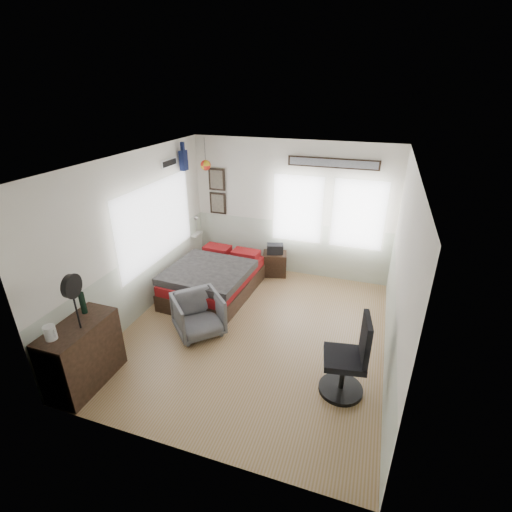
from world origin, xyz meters
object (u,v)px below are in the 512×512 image
object	(u,v)px
nightstand	(275,264)
task_chair	(349,363)
dresser	(83,354)
bed	(214,279)
armchair	(198,315)

from	to	relation	value
nightstand	task_chair	world-z (taller)	task_chair
dresser	bed	bearing A→B (deg)	76.33
task_chair	nightstand	bearing A→B (deg)	112.54
bed	dresser	world-z (taller)	dresser
bed	dresser	distance (m)	2.71
nightstand	task_chair	xyz separation A→B (m)	(1.77, -2.84, 0.22)
nightstand	bed	bearing A→B (deg)	-141.76
bed	nightstand	distance (m)	1.41
dresser	task_chair	world-z (taller)	task_chair
bed	nightstand	xyz separation A→B (m)	(0.86, 1.12, -0.06)
dresser	armchair	bearing A→B (deg)	57.81
nightstand	task_chair	distance (m)	3.36
dresser	nightstand	size ratio (longest dim) A/B	2.09
bed	dresser	bearing A→B (deg)	-100.24
dresser	armchair	size ratio (longest dim) A/B	1.39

